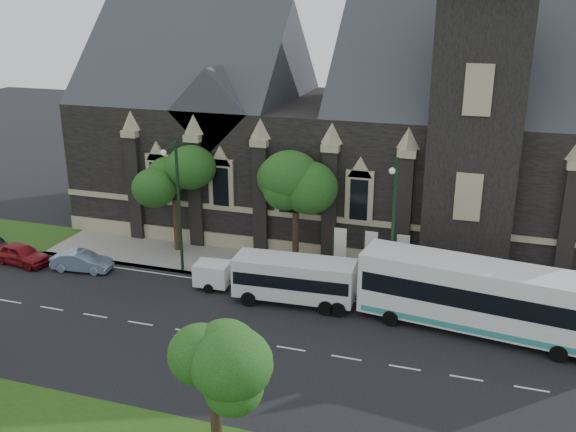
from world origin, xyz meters
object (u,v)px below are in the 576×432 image
at_px(banner_flag_left, 338,247).
at_px(tree_walk_right, 300,185).
at_px(tree_walk_left, 177,175).
at_px(car_far_red, 21,254).
at_px(tree_park_east, 220,365).
at_px(street_lamp_near, 393,223).
at_px(shuttle_bus, 295,278).
at_px(tour_coach, 484,297).
at_px(banner_flag_center, 368,251).
at_px(banner_flag_right, 400,255).
at_px(sedan, 82,261).
at_px(box_trailer, 213,274).
at_px(street_lamp_mid, 177,200).

bearing_deg(banner_flag_left, tree_walk_right, 150.90).
height_order(tree_walk_left, car_far_red, tree_walk_left).
height_order(tree_park_east, street_lamp_near, street_lamp_near).
height_order(shuttle_bus, car_far_red, shuttle_bus).
height_order(banner_flag_left, tour_coach, banner_flag_left).
relative_size(tree_walk_right, street_lamp_near, 0.87).
bearing_deg(tree_park_east, tree_walk_left, 120.87).
distance_m(tree_walk_right, banner_flag_left, 4.92).
bearing_deg(tree_walk_right, shuttle_bus, -76.06).
xyz_separation_m(tree_walk_right, tour_coach, (12.28, -5.79, -3.67)).
bearing_deg(banner_flag_left, street_lamp_near, -27.18).
bearing_deg(banner_flag_center, tour_coach, -29.48).
bearing_deg(shuttle_bus, tree_walk_left, 149.04).
height_order(banner_flag_right, shuttle_bus, banner_flag_right).
xyz_separation_m(street_lamp_near, banner_flag_right, (0.29, 1.91, -2.73)).
bearing_deg(sedan, banner_flag_right, -86.71).
xyz_separation_m(tree_walk_right, box_trailer, (-4.21, -5.08, -4.86)).
height_order(street_lamp_mid, box_trailer, street_lamp_mid).
bearing_deg(tree_walk_left, box_trailer, -46.57).
bearing_deg(banner_flag_left, street_lamp_mid, -169.50).
bearing_deg(box_trailer, street_lamp_near, 4.25).
height_order(tour_coach, sedan, tour_coach).
height_order(banner_flag_left, box_trailer, banner_flag_left).
bearing_deg(street_lamp_mid, car_far_red, -169.81).
relative_size(tree_walk_right, tree_walk_left, 1.02).
bearing_deg(street_lamp_mid, sedan, -165.33).
bearing_deg(banner_flag_right, banner_flag_left, 180.00).
distance_m(tree_walk_left, street_lamp_near, 16.22).
height_order(street_lamp_near, shuttle_bus, street_lamp_near).
height_order(tree_walk_right, tree_walk_left, tree_walk_right).
bearing_deg(tree_walk_right, street_lamp_mid, -153.35).
height_order(street_lamp_mid, banner_flag_center, street_lamp_mid).
distance_m(tree_walk_right, box_trailer, 8.19).
distance_m(street_lamp_near, banner_flag_center, 3.74).
bearing_deg(car_far_red, box_trailer, -79.96).
bearing_deg(banner_flag_center, tree_park_east, -96.57).
bearing_deg(box_trailer, banner_flag_right, 13.31).
distance_m(tree_park_east, tour_coach, 17.20).
xyz_separation_m(box_trailer, car_far_red, (-14.26, -0.56, -0.22)).
relative_size(box_trailer, car_far_red, 0.74).
bearing_deg(tree_walk_right, tree_park_east, -81.58).
distance_m(shuttle_bus, box_trailer, 5.62).
distance_m(tree_park_east, car_far_red, 26.11).
relative_size(tour_coach, sedan, 3.39).
relative_size(street_lamp_near, banner_flag_right, 2.25).
bearing_deg(banner_flag_right, tree_park_east, -102.65).
height_order(sedan, car_far_red, car_far_red).
bearing_deg(street_lamp_mid, banner_flag_center, 8.82).
height_order(tree_walk_right, shuttle_bus, tree_walk_right).
bearing_deg(car_far_red, street_lamp_mid, -72.03).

